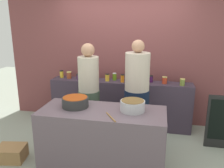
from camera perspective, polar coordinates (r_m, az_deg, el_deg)
ground at (r=3.83m, az=-1.11°, el=-16.73°), size 12.00×12.00×0.00m
storefront_wall at (r=4.70m, az=2.76°, el=8.79°), size 4.80×0.12×3.00m
display_shelf at (r=4.61m, az=1.91°, el=-4.77°), size 2.70×0.36×0.90m
prep_table at (r=3.36m, az=-2.32°, el=-13.18°), size 1.70×0.70×0.86m
preserve_jar_0 at (r=4.85m, az=-12.12°, el=2.40°), size 0.08×0.08×0.15m
preserve_jar_1 at (r=4.75m, az=-10.36°, el=2.15°), size 0.09×0.09×0.14m
preserve_jar_2 at (r=4.66m, az=-8.18°, el=1.79°), size 0.08×0.08×0.10m
preserve_jar_3 at (r=4.63m, az=-6.25°, el=1.80°), size 0.08×0.08×0.11m
preserve_jar_4 at (r=4.56m, az=-4.44°, el=1.61°), size 0.09×0.09×0.10m
preserve_jar_5 at (r=4.47m, az=-1.15°, el=1.62°), size 0.08×0.08×0.14m
preserve_jar_6 at (r=4.53m, az=0.62°, el=1.81°), size 0.08×0.08×0.14m
preserve_jar_7 at (r=4.39m, az=2.55°, el=1.41°), size 0.07×0.07×0.15m
preserve_jar_8 at (r=4.40m, az=5.07°, el=1.19°), size 0.09×0.09×0.12m
preserve_jar_9 at (r=4.46m, az=7.22°, el=1.25°), size 0.09×0.09×0.11m
preserve_jar_10 at (r=4.45m, az=9.43°, el=1.25°), size 0.08×0.08×0.13m
preserve_jar_11 at (r=4.39m, az=12.64°, el=0.90°), size 0.09×0.09×0.13m
preserve_jar_12 at (r=4.35m, az=16.68°, el=0.45°), size 0.09×0.09×0.12m
cooking_pot_left at (r=3.32m, az=-8.89°, el=-4.33°), size 0.37×0.37×0.14m
cooking_pot_center at (r=3.14m, az=5.01°, el=-5.26°), size 0.33×0.33×0.15m
wooden_spoon at (r=2.95m, az=-0.27°, el=-8.00°), size 0.18×0.26×0.02m
cook_with_tongs at (r=3.92m, az=-5.56°, el=-3.64°), size 0.35×0.35×1.68m
cook_in_cap at (r=3.80m, az=5.97°, el=-3.92°), size 0.40×0.40×1.75m
bread_crate at (r=3.96m, az=-23.23°, el=-15.15°), size 0.46×0.38×0.21m
chalkboard_sign at (r=4.20m, az=25.32°, el=-8.36°), size 0.51×0.05×0.89m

